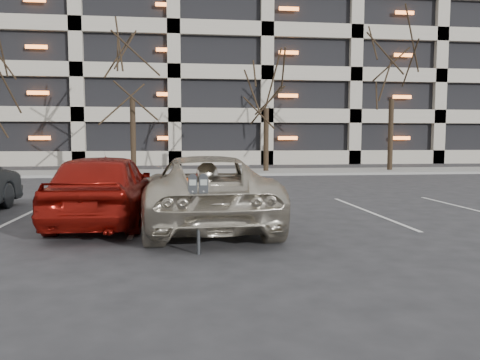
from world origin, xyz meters
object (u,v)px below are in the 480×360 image
Objects in this scene: tree_c at (266,68)px; tree_d at (393,54)px; suv_silver at (205,191)px; car_red at (104,188)px; tree_b at (131,51)px; parking_meter at (198,194)px.

tree_d is at bearing 0.00° from tree_c.
suv_silver is 1.19× the size of car_red.
suv_silver is (-3.96, -15.04, -4.82)m from tree_c.
tree_b reaches higher than car_red.
tree_d is (14.00, 0.00, 0.17)m from tree_b.
parking_meter is 0.27× the size of car_red.
tree_d reaches higher than tree_b.
tree_d is 1.65× the size of suv_silver.
suv_silver is at bearing 84.88° from parking_meter.
tree_b is at bearing -81.27° from suv_silver.
tree_c is 16.52m from car_red.
tree_b is 7.04m from tree_c.
tree_d is 7.16× the size of parking_meter.
car_red is at bearing 122.93° from parking_meter.
suv_silver is at bearing -104.77° from tree_c.
tree_d is at bearing 57.35° from parking_meter.
parking_meter is (2.82, -17.53, -5.34)m from tree_b.
tree_c is at bearing -111.45° from car_red.
tree_c reaches higher than car_red.
tree_c is 6.16× the size of parking_meter.
suv_silver is 2.18m from car_red.
tree_b is 0.97× the size of tree_d.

